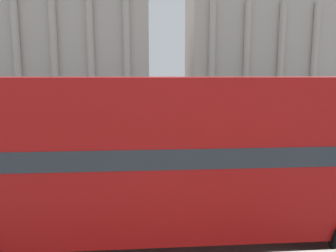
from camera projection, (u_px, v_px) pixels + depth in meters
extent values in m
cylinder|color=black|center=(302.00, 200.00, 10.00)|extent=(1.08, 0.22, 1.08)
cylinder|color=black|center=(15.00, 208.00, 9.36)|extent=(1.08, 0.22, 1.08)
cube|color=#B71414|center=(166.00, 190.00, 8.32)|extent=(11.32, 2.48, 1.78)
cube|color=#2D3842|center=(166.00, 147.00, 8.15)|extent=(11.09, 2.50, 0.45)
cube|color=#B71414|center=(166.00, 108.00, 7.99)|extent=(11.32, 2.48, 1.50)
cube|color=#BCB2A8|center=(48.00, 40.00, 47.03)|extent=(28.74, 11.21, 18.32)
cylinder|color=#BCB2A8|center=(16.00, 46.00, 41.11)|extent=(0.90, 0.90, 15.57)
cylinder|color=#BCB2A8|center=(54.00, 46.00, 41.45)|extent=(0.90, 0.90, 15.57)
cylinder|color=#BCB2A8|center=(90.00, 47.00, 41.80)|extent=(0.90, 0.90, 15.57)
cylinder|color=#BCB2A8|center=(127.00, 47.00, 42.15)|extent=(0.90, 0.90, 15.57)
cube|color=#BCB2A8|center=(267.00, 48.00, 51.58)|extent=(24.84, 10.04, 16.81)
cylinder|color=#BCB2A8|center=(212.00, 54.00, 45.64)|extent=(0.90, 0.90, 14.28)
cylinder|color=#BCB2A8|center=(247.00, 54.00, 46.02)|extent=(0.90, 0.90, 14.28)
cylinder|color=#BCB2A8|center=(281.00, 54.00, 46.39)|extent=(0.90, 0.90, 14.28)
cylinder|color=#BCB2A8|center=(315.00, 54.00, 46.76)|extent=(0.90, 0.90, 14.28)
cylinder|color=black|center=(152.00, 146.00, 12.22)|extent=(0.12, 0.12, 3.36)
cube|color=black|center=(157.00, 113.00, 12.04)|extent=(0.20, 0.24, 0.70)
sphere|color=green|center=(160.00, 109.00, 12.02)|extent=(0.14, 0.14, 0.14)
cylinder|color=black|center=(63.00, 120.00, 16.83)|extent=(0.12, 0.12, 4.01)
cube|color=black|center=(65.00, 89.00, 16.60)|extent=(0.20, 0.24, 0.70)
sphere|color=gold|center=(67.00, 86.00, 16.58)|extent=(0.14, 0.14, 0.14)
cylinder|color=black|center=(129.00, 113.00, 22.08)|extent=(0.12, 0.12, 3.41)
cube|color=black|center=(131.00, 95.00, 21.90)|extent=(0.20, 0.24, 0.70)
sphere|color=gold|center=(133.00, 92.00, 21.88)|extent=(0.14, 0.14, 0.14)
cylinder|color=#282B33|center=(243.00, 122.00, 26.88)|extent=(0.14, 0.14, 0.88)
cylinder|color=#282B33|center=(245.00, 122.00, 26.89)|extent=(0.14, 0.14, 0.88)
cylinder|color=#B22323|center=(244.00, 112.00, 26.76)|extent=(0.32, 0.32, 0.70)
sphere|color=tan|center=(244.00, 107.00, 26.69)|extent=(0.24, 0.24, 0.24)
cylinder|color=#282B33|center=(216.00, 121.00, 27.50)|extent=(0.14, 0.14, 0.78)
cylinder|color=#282B33|center=(218.00, 121.00, 27.52)|extent=(0.14, 0.14, 0.78)
cylinder|color=#284799|center=(217.00, 113.00, 27.40)|extent=(0.32, 0.32, 0.61)
sphere|color=tan|center=(217.00, 108.00, 27.34)|extent=(0.21, 0.21, 0.21)
cylinder|color=#282B33|center=(194.00, 116.00, 30.79)|extent=(0.14, 0.14, 0.85)
cylinder|color=#282B33|center=(196.00, 116.00, 30.81)|extent=(0.14, 0.14, 0.85)
cylinder|color=black|center=(196.00, 108.00, 30.68)|extent=(0.32, 0.32, 0.67)
sphere|color=tan|center=(196.00, 103.00, 30.61)|extent=(0.23, 0.23, 0.23)
cylinder|color=#282B33|center=(169.00, 123.00, 26.35)|extent=(0.14, 0.14, 0.87)
cylinder|color=#282B33|center=(171.00, 123.00, 26.37)|extent=(0.14, 0.14, 0.87)
cylinder|color=slate|center=(170.00, 113.00, 26.24)|extent=(0.32, 0.32, 0.69)
sphere|color=tan|center=(170.00, 108.00, 26.16)|extent=(0.24, 0.24, 0.24)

